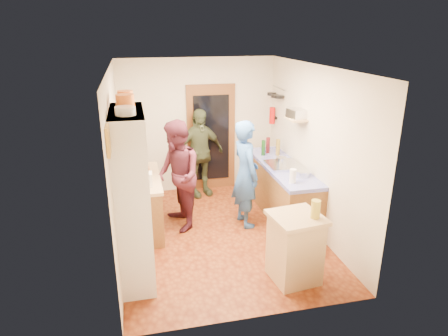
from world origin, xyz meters
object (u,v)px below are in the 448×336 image
object	(u,v)px
island_base	(295,250)
person_left	(178,175)
person_back	(200,153)
person_hob	(248,174)
right_counter_base	(281,191)
hutch_body	(133,197)

from	to	relation	value
island_base	person_left	xyz separation A→B (m)	(-1.26, 1.82, 0.46)
island_base	person_left	world-z (taller)	person_left
island_base	person_back	bearing A→B (deg)	103.16
person_left	person_back	bearing A→B (deg)	146.60
person_hob	right_counter_base	bearing A→B (deg)	-77.56
person_hob	person_left	world-z (taller)	person_left
island_base	right_counter_base	bearing A→B (deg)	74.33
right_counter_base	person_left	size ratio (longest dim) A/B	1.23
hutch_body	person_back	world-z (taller)	hutch_body
hutch_body	person_back	distance (m)	2.76
person_hob	person_left	size ratio (longest dim) A/B	0.99
hutch_body	person_back	size ratio (longest dim) A/B	1.29
right_counter_base	person_left	world-z (taller)	person_left
right_counter_base	person_left	bearing A→B (deg)	-177.62
hutch_body	person_hob	world-z (taller)	hutch_body
island_base	person_hob	bearing A→B (deg)	95.44
right_counter_base	island_base	xyz separation A→B (m)	(-0.53, -1.89, 0.01)
island_base	person_back	size ratio (longest dim) A/B	0.50
person_hob	person_left	distance (m)	1.12
hutch_body	person_left	world-z (taller)	hutch_body
right_counter_base	person_back	size ratio (longest dim) A/B	1.29
person_left	person_back	distance (m)	1.33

